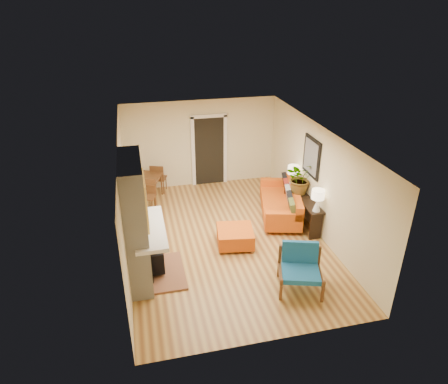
{
  "coord_description": "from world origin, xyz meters",
  "views": [
    {
      "loc": [
        -1.9,
        -7.88,
        5.22
      ],
      "look_at": [
        0.0,
        0.2,
        1.15
      ],
      "focal_mm": 32.0,
      "sensor_mm": 36.0,
      "label": 1
    }
  ],
  "objects_px": {
    "blue_chair": "(300,265)",
    "sofa": "(283,203)",
    "dining_table": "(151,182)",
    "console_table": "(302,202)",
    "lamp_near": "(318,198)",
    "ottoman": "(235,236)",
    "houseplant": "(301,178)",
    "lamp_far": "(293,173)"
  },
  "relations": [
    {
      "from": "sofa",
      "to": "console_table",
      "type": "xyz_separation_m",
      "value": [
        0.34,
        -0.43,
        0.21
      ]
    },
    {
      "from": "sofa",
      "to": "blue_chair",
      "type": "bearing_deg",
      "value": -104.16
    },
    {
      "from": "ottoman",
      "to": "dining_table",
      "type": "distance_m",
      "value": 3.25
    },
    {
      "from": "blue_chair",
      "to": "sofa",
      "type": "bearing_deg",
      "value": 75.84
    },
    {
      "from": "ottoman",
      "to": "houseplant",
      "type": "bearing_deg",
      "value": 24.6
    },
    {
      "from": "dining_table",
      "to": "lamp_far",
      "type": "xyz_separation_m",
      "value": [
        3.65,
        -1.35,
        0.49
      ]
    },
    {
      "from": "ottoman",
      "to": "console_table",
      "type": "height_order",
      "value": "console_table"
    },
    {
      "from": "ottoman",
      "to": "lamp_near",
      "type": "bearing_deg",
      "value": -3.37
    },
    {
      "from": "lamp_near",
      "to": "houseplant",
      "type": "relative_size",
      "value": 0.64
    },
    {
      "from": "ottoman",
      "to": "blue_chair",
      "type": "distance_m",
      "value": 1.91
    },
    {
      "from": "sofa",
      "to": "houseplant",
      "type": "bearing_deg",
      "value": -32.76
    },
    {
      "from": "sofa",
      "to": "dining_table",
      "type": "relative_size",
      "value": 1.37
    },
    {
      "from": "blue_chair",
      "to": "lamp_near",
      "type": "relative_size",
      "value": 1.93
    },
    {
      "from": "lamp_far",
      "to": "console_table",
      "type": "bearing_deg",
      "value": -90.0
    },
    {
      "from": "ottoman",
      "to": "dining_table",
      "type": "xyz_separation_m",
      "value": [
        -1.73,
        2.73,
        0.34
      ]
    },
    {
      "from": "ottoman",
      "to": "houseplant",
      "type": "distance_m",
      "value": 2.29
    },
    {
      "from": "dining_table",
      "to": "houseplant",
      "type": "bearing_deg",
      "value": -26.91
    },
    {
      "from": "sofa",
      "to": "houseplant",
      "type": "xyz_separation_m",
      "value": [
        0.33,
        -0.21,
        0.78
      ]
    },
    {
      "from": "lamp_near",
      "to": "lamp_far",
      "type": "relative_size",
      "value": 1.0
    },
    {
      "from": "dining_table",
      "to": "houseplant",
      "type": "distance_m",
      "value": 4.12
    },
    {
      "from": "dining_table",
      "to": "console_table",
      "type": "distance_m",
      "value": 4.2
    },
    {
      "from": "blue_chair",
      "to": "houseplant",
      "type": "height_order",
      "value": "houseplant"
    },
    {
      "from": "console_table",
      "to": "lamp_far",
      "type": "relative_size",
      "value": 3.43
    },
    {
      "from": "dining_table",
      "to": "lamp_near",
      "type": "height_order",
      "value": "lamp_near"
    },
    {
      "from": "blue_chair",
      "to": "houseplant",
      "type": "relative_size",
      "value": 1.24
    },
    {
      "from": "dining_table",
      "to": "console_table",
      "type": "height_order",
      "value": "dining_table"
    },
    {
      "from": "console_table",
      "to": "blue_chair",
      "type": "bearing_deg",
      "value": -113.97
    },
    {
      "from": "blue_chair",
      "to": "lamp_near",
      "type": "xyz_separation_m",
      "value": [
        1.04,
        1.57,
        0.59
      ]
    },
    {
      "from": "dining_table",
      "to": "console_table",
      "type": "bearing_deg",
      "value": -29.53
    },
    {
      "from": "dining_table",
      "to": "ottoman",
      "type": "bearing_deg",
      "value": -57.6
    },
    {
      "from": "console_table",
      "to": "lamp_far",
      "type": "height_order",
      "value": "lamp_far"
    },
    {
      "from": "sofa",
      "to": "ottoman",
      "type": "distance_m",
      "value": 1.93
    },
    {
      "from": "ottoman",
      "to": "blue_chair",
      "type": "bearing_deg",
      "value": -62.27
    },
    {
      "from": "sofa",
      "to": "dining_table",
      "type": "height_order",
      "value": "dining_table"
    },
    {
      "from": "console_table",
      "to": "lamp_near",
      "type": "relative_size",
      "value": 3.43
    },
    {
      "from": "console_table",
      "to": "lamp_far",
      "type": "distance_m",
      "value": 0.87
    },
    {
      "from": "ottoman",
      "to": "blue_chair",
      "type": "height_order",
      "value": "blue_chair"
    },
    {
      "from": "sofa",
      "to": "lamp_near",
      "type": "relative_size",
      "value": 4.23
    },
    {
      "from": "dining_table",
      "to": "blue_chair",
      "type": "bearing_deg",
      "value": -59.33
    },
    {
      "from": "sofa",
      "to": "ottoman",
      "type": "relative_size",
      "value": 2.46
    },
    {
      "from": "console_table",
      "to": "dining_table",
      "type": "bearing_deg",
      "value": 150.47
    },
    {
      "from": "ottoman",
      "to": "sofa",
      "type": "bearing_deg",
      "value": 34.52
    }
  ]
}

